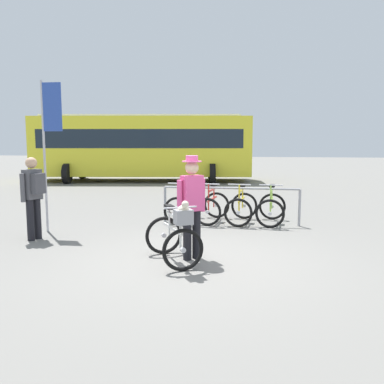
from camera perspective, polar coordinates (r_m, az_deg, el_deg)
The scene contains 11 objects.
ground_plane at distance 6.90m, azimuth -0.04°, elevation -9.46°, with size 80.00×80.00×0.00m, color slate.
bike_rack_rail at distance 9.73m, azimuth 5.34°, elevation -0.55°, with size 3.21×0.14×0.88m.
racked_bike_teal at distance 10.09m, azimuth -1.16°, elevation -1.94°, with size 0.82×1.19×0.97m.
racked_bike_red at distance 9.99m, azimuth 2.79°, elevation -2.04°, with size 0.80×1.18×0.97m.
racked_bike_yellow at distance 9.93m, azimuth 6.81°, elevation -2.14°, with size 0.79×1.19×0.98m.
racked_bike_lime at distance 9.93m, azimuth 10.85°, elevation -2.22°, with size 0.77×1.16×0.97m.
featured_bicycle at distance 6.62m, azimuth -2.34°, elevation -5.85°, with size 1.09×1.26×1.09m.
person_with_featured_bike at distance 6.80m, azimuth -0.02°, elevation -1.51°, with size 0.43×0.39×1.72m.
pedestrian_with_backpack at distance 8.71m, azimuth -20.99°, elevation -0.12°, with size 0.41×0.51×1.64m.
bus_distant at distance 19.78m, azimuth -6.79°, elevation 6.55°, with size 10.24×4.23×3.08m.
banner_flag at distance 9.26m, azimuth -19.07°, elevation 8.40°, with size 0.45×0.05×3.20m.
Camera 1 is at (0.91, -6.54, 1.99)m, focal length 38.74 mm.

